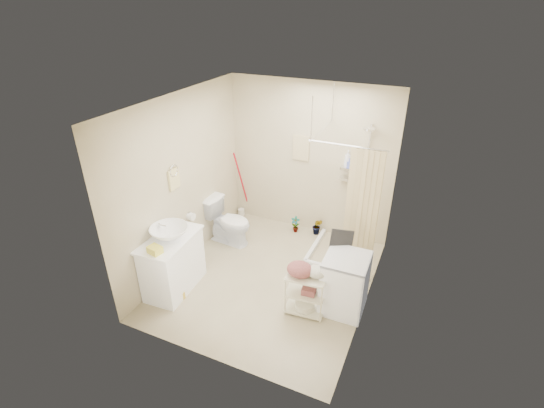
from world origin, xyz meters
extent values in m
plane|color=tan|center=(0.00, 0.00, 0.00)|extent=(3.20, 3.20, 0.00)
cube|color=silver|center=(0.00, 0.00, 2.60)|extent=(2.80, 3.20, 0.04)
cube|color=beige|center=(0.00, 1.60, 1.30)|extent=(2.80, 0.04, 2.60)
cube|color=beige|center=(0.00, -1.60, 1.30)|extent=(2.80, 0.04, 2.60)
cube|color=beige|center=(-1.40, 0.00, 1.30)|extent=(0.04, 3.20, 2.60)
cube|color=beige|center=(1.40, 0.00, 1.30)|extent=(0.04, 3.20, 2.60)
cube|color=white|center=(-1.16, -0.72, 0.42)|extent=(0.58, 0.97, 0.83)
imported|color=white|center=(-1.15, -0.72, 0.92)|extent=(0.56, 0.56, 0.18)
cube|color=yellow|center=(-1.11, -1.07, 0.88)|extent=(0.20, 0.17, 0.10)
cube|color=gold|center=(-1.01, -0.93, 0.08)|extent=(0.33, 0.27, 0.16)
imported|color=white|center=(-1.04, 0.64, 0.39)|extent=(0.80, 0.50, 0.78)
imported|color=#97532F|center=(-0.13, 1.37, 0.15)|extent=(0.18, 0.14, 0.30)
imported|color=brown|center=(0.25, 1.46, 0.16)|extent=(0.17, 0.14, 0.31)
cube|color=#C9B98F|center=(-0.15, 1.58, 1.50)|extent=(0.28, 0.03, 0.42)
imported|color=silver|center=(0.65, 1.54, 1.45)|extent=(0.13, 0.13, 0.27)
imported|color=#4E5CB9|center=(0.69, 1.51, 1.40)|extent=(0.08, 0.08, 0.16)
cube|color=white|center=(1.14, -0.15, 0.40)|extent=(0.56, 0.58, 0.81)
camera|label=1|loc=(1.92, -4.22, 3.73)|focal=26.00mm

